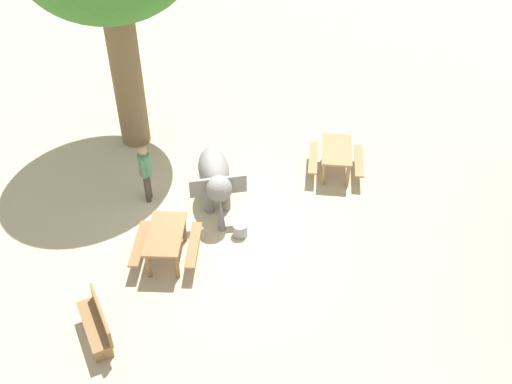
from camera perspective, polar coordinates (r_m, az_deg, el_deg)
ground_plane at (r=14.60m, az=-3.28°, el=-2.63°), size 60.00×60.00×0.00m
elephant at (r=14.47m, az=-4.06°, el=1.54°), size 1.99×1.73×1.42m
person_handler at (r=14.86m, az=-10.83°, el=2.17°), size 0.49×0.32×1.62m
wooden_bench at (r=12.11m, az=-15.33°, el=-12.28°), size 1.28×1.27×0.88m
picnic_table_near at (r=13.32m, az=-8.86°, el=-4.60°), size 1.85×1.84×0.78m
picnic_table_far at (r=15.92m, az=7.92°, el=3.65°), size 1.77×1.76×0.78m
feed_bucket at (r=14.03m, az=-1.57°, el=-3.74°), size 0.36×0.36×0.32m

